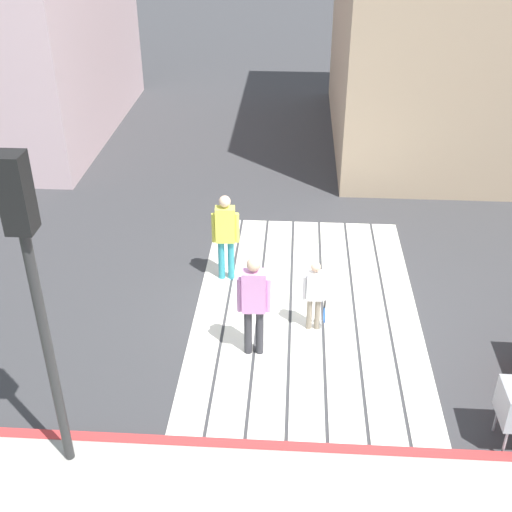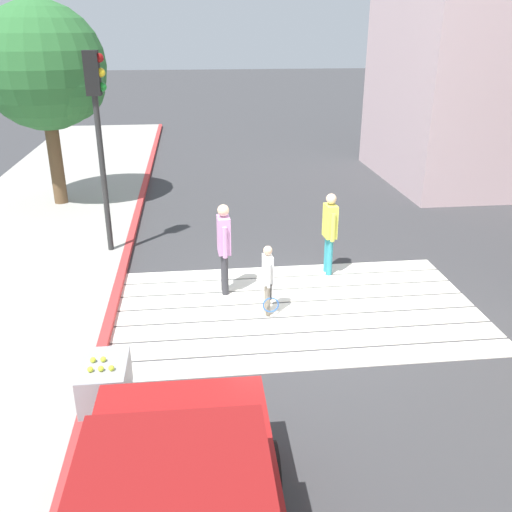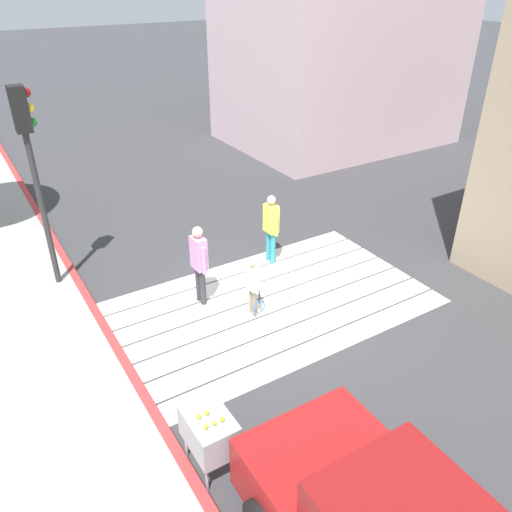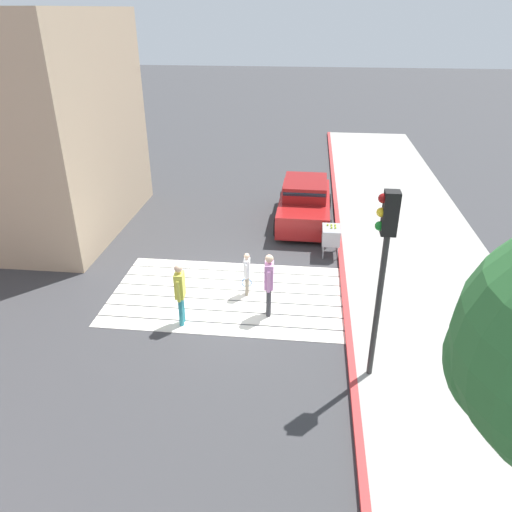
% 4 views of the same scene
% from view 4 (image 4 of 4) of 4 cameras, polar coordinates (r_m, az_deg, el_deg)
% --- Properties ---
extents(ground_plane, '(120.00, 120.00, 0.00)m').
position_cam_4_polar(ground_plane, '(13.70, -3.38, -4.57)').
color(ground_plane, '#38383A').
extents(crosswalk_stripes, '(6.40, 3.80, 0.01)m').
position_cam_4_polar(crosswalk_stripes, '(13.69, -3.38, -4.54)').
color(crosswalk_stripes, silver).
rests_on(crosswalk_stripes, ground).
extents(sidewalk_west, '(4.80, 40.00, 0.12)m').
position_cam_4_polar(sidewalk_west, '(13.96, 20.04, -5.41)').
color(sidewalk_west, '#9E9B93').
rests_on(sidewalk_west, ground).
extents(curb_painted, '(0.16, 40.00, 0.13)m').
position_cam_4_polar(curb_painted, '(13.55, 10.35, -5.05)').
color(curb_painted, '#BC3333').
rests_on(curb_painted, ground).
extents(car_parked_near_curb, '(2.04, 4.33, 1.57)m').
position_cam_4_polar(car_parked_near_curb, '(18.18, 5.68, 6.15)').
color(car_parked_near_curb, maroon).
rests_on(car_parked_near_curb, ground).
extents(traffic_light_corner, '(0.39, 0.28, 4.24)m').
position_cam_4_polar(traffic_light_corner, '(9.54, 14.70, 0.49)').
color(traffic_light_corner, '#2D2D2D').
rests_on(traffic_light_corner, ground).
extents(tennis_ball_cart, '(0.56, 0.80, 1.02)m').
position_cam_4_polar(tennis_ball_cart, '(15.75, 8.74, 2.43)').
color(tennis_ball_cart, '#99999E').
rests_on(tennis_ball_cart, ground).
extents(pedestrian_adult_lead, '(0.24, 0.49, 1.68)m').
position_cam_4_polar(pedestrian_adult_lead, '(12.14, -8.85, -3.95)').
color(pedestrian_adult_lead, teal).
rests_on(pedestrian_adult_lead, ground).
extents(pedestrian_adult_trailing, '(0.24, 0.51, 1.74)m').
position_cam_4_polar(pedestrian_adult_trailing, '(12.34, 1.52, -2.89)').
color(pedestrian_adult_trailing, '#333338').
rests_on(pedestrian_adult_trailing, ground).
extents(pedestrian_child_with_racket, '(0.28, 0.39, 1.28)m').
position_cam_4_polar(pedestrian_child_with_racket, '(13.36, -1.07, -1.84)').
color(pedestrian_child_with_racket, gray).
rests_on(pedestrian_child_with_racket, ground).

